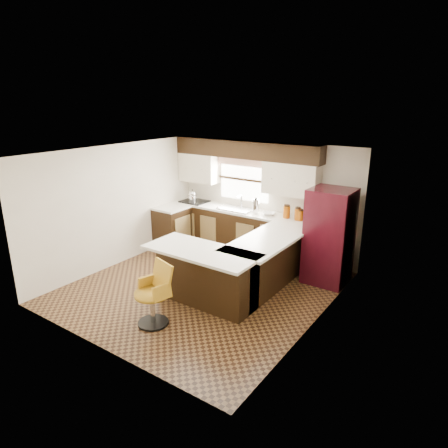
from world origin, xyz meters
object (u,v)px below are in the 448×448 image
Objects in this scene: refrigerator at (329,236)px; peninsula_long at (264,264)px; peninsula_return at (207,277)px; bar_chair at (152,295)px.

peninsula_long is at bearing -131.32° from refrigerator.
bar_chair is (-0.25, -1.01, 0.03)m from peninsula_return.
peninsula_long is at bearing 85.12° from bar_chair.
refrigerator reaches higher than bar_chair.
peninsula_return is at bearing -118.30° from peninsula_long.
peninsula_long is 1.11m from peninsula_return.
bar_chair is at bearing -103.92° from peninsula_return.
bar_chair reaches higher than peninsula_return.
peninsula_return is 1.74× the size of bar_chair.
refrigerator is 1.83× the size of bar_chair.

